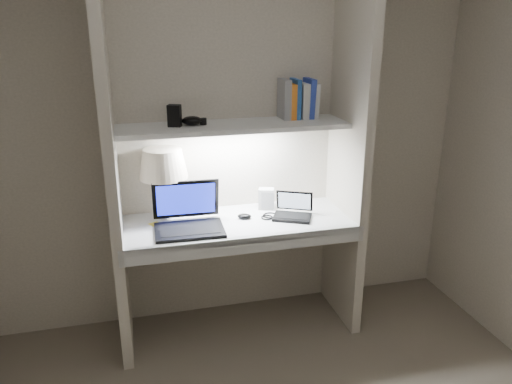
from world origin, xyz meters
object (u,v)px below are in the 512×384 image
object	(u,v)px
table_lamp	(163,172)
speaker	(266,199)
laptop_netbook	(293,211)
book_row	(298,100)
laptop_main	(188,218)

from	to	relation	value
table_lamp	speaker	distance (m)	0.70
speaker	table_lamp	bearing A→B (deg)	-161.99
table_lamp	laptop_netbook	bearing A→B (deg)	-13.94
table_lamp	book_row	xyz separation A→B (m)	(0.87, 0.02, 0.41)
laptop_netbook	book_row	distance (m)	0.71
laptop_main	laptop_netbook	distance (m)	0.67
table_lamp	laptop_main	world-z (taller)	table_lamp
laptop_main	book_row	distance (m)	1.02
laptop_netbook	speaker	bearing A→B (deg)	151.69
table_lamp	speaker	world-z (taller)	table_lamp
book_row	speaker	bearing A→B (deg)	-171.25
laptop_main	speaker	bearing A→B (deg)	21.05
laptop_netbook	book_row	world-z (taller)	book_row
speaker	book_row	distance (m)	0.68
laptop_main	book_row	xyz separation A→B (m)	(0.76, 0.22, 0.65)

